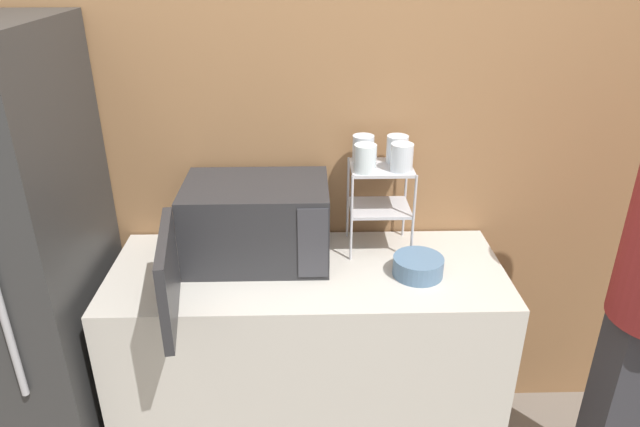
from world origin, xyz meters
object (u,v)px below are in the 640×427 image
at_px(glass_back_right, 397,149).
at_px(glass_back_left, 363,149).
at_px(microwave, 253,225).
at_px(glass_front_left, 365,158).
at_px(glass_front_right, 402,157).
at_px(dish_rack, 380,190).
at_px(bowl, 418,266).

bearing_deg(glass_back_right, glass_back_left, 177.10).
distance_m(microwave, glass_front_left, 0.49).
distance_m(glass_front_left, glass_front_right, 0.14).
bearing_deg(dish_rack, glass_front_right, -36.60).
bearing_deg(glass_front_left, bowl, -40.22).
bearing_deg(dish_rack, glass_back_left, 141.28).
distance_m(dish_rack, glass_front_right, 0.17).
relative_size(dish_rack, bowl, 1.87).
distance_m(glass_front_right, glass_back_left, 0.17).
relative_size(glass_back_left, bowl, 0.56).
xyz_separation_m(microwave, glass_back_left, (0.42, 0.15, 0.25)).
bearing_deg(glass_back_left, dish_rack, -38.72).
height_order(microwave, glass_back_right, glass_back_right).
bearing_deg(dish_rack, microwave, -169.09).
height_order(glass_back_right, glass_front_right, same).
distance_m(glass_back_right, glass_back_left, 0.13).
relative_size(microwave, glass_back_right, 7.51).
bearing_deg(bowl, microwave, 168.61).
distance_m(microwave, bowl, 0.64).
height_order(microwave, bowl, microwave).
relative_size(glass_front_left, bowl, 0.56).
xyz_separation_m(microwave, bowl, (0.61, -0.12, -0.12)).
relative_size(glass_back_right, glass_front_right, 1.00).
height_order(dish_rack, glass_back_left, glass_back_left).
xyz_separation_m(microwave, dish_rack, (0.49, 0.09, 0.09)).
xyz_separation_m(glass_front_left, bowl, (0.19, -0.16, -0.37)).
bearing_deg(bowl, glass_front_left, 139.78).
distance_m(glass_back_right, bowl, 0.46).
bearing_deg(glass_front_left, dish_rack, 38.77).
bearing_deg(glass_back_right, glass_front_left, -142.49).
bearing_deg(glass_front_left, glass_back_right, 37.51).
height_order(glass_front_left, glass_front_right, same).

